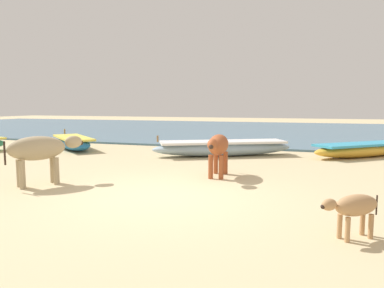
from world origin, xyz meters
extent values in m
plane|color=#CCB789|center=(0.00, 0.00, 0.00)|extent=(80.00, 80.00, 0.00)
cube|color=slate|center=(0.00, 17.14, 0.04)|extent=(60.00, 20.00, 0.08)
ellipsoid|color=#1E669E|center=(-5.90, 5.22, 0.23)|extent=(3.09, 2.83, 0.46)
cube|color=#EAD84C|center=(-5.90, 5.22, 0.43)|extent=(2.78, 2.56, 0.07)
cube|color=olive|center=(-6.09, 5.37, 0.36)|extent=(0.62, 0.69, 0.04)
cylinder|color=olive|center=(-7.04, 6.18, 0.56)|extent=(0.06, 0.06, 0.20)
ellipsoid|color=#8CA5B7|center=(-0.20, 5.28, 0.24)|extent=(4.48, 3.04, 0.49)
cube|color=white|center=(-0.20, 5.28, 0.45)|extent=(3.99, 2.76, 0.07)
cube|color=olive|center=(-0.50, 5.12, 0.38)|extent=(0.51, 0.80, 0.04)
cylinder|color=olive|center=(-2.04, 4.29, 0.59)|extent=(0.06, 0.06, 0.20)
ellipsoid|color=gold|center=(3.99, 6.48, 0.22)|extent=(3.32, 3.05, 0.43)
cube|color=#3399BF|center=(3.99, 6.48, 0.40)|extent=(2.98, 2.75, 0.07)
cube|color=olive|center=(4.19, 6.66, 0.34)|extent=(0.58, 0.65, 0.04)
ellipsoid|color=tan|center=(-2.72, -0.08, 0.77)|extent=(0.98, 1.18, 0.49)
ellipsoid|color=tan|center=(-2.31, 0.54, 0.85)|extent=(0.39, 0.43, 0.26)
sphere|color=#2D2119|center=(-2.23, 0.68, 0.82)|extent=(0.14, 0.14, 0.10)
cylinder|color=tan|center=(-2.64, 0.26, 0.28)|extent=(0.11, 0.11, 0.56)
cylinder|color=tan|center=(-2.44, 0.13, 0.28)|extent=(0.11, 0.11, 0.56)
cylinder|color=tan|center=(-3.00, -0.28, 0.28)|extent=(0.11, 0.11, 0.56)
cylinder|color=tan|center=(-2.79, -0.42, 0.28)|extent=(0.11, 0.11, 0.56)
cylinder|color=#2D2119|center=(-3.04, -0.57, 0.72)|extent=(0.04, 0.04, 0.46)
ellipsoid|color=tan|center=(3.06, -1.15, 0.42)|extent=(0.63, 0.57, 0.27)
ellipsoid|color=tan|center=(2.74, -1.40, 0.46)|extent=(0.23, 0.22, 0.14)
sphere|color=#2D2119|center=(2.67, -1.45, 0.45)|extent=(0.08, 0.08, 0.06)
cylinder|color=tan|center=(2.96, -1.31, 0.15)|extent=(0.06, 0.06, 0.31)
cylinder|color=tan|center=(2.88, -1.21, 0.15)|extent=(0.06, 0.06, 0.31)
cylinder|color=tan|center=(3.24, -1.09, 0.15)|extent=(0.06, 0.06, 0.31)
cylinder|color=tan|center=(3.16, -0.99, 0.15)|extent=(0.06, 0.06, 0.31)
cylinder|color=#2D2119|center=(3.31, -0.95, 0.39)|extent=(0.02, 0.02, 0.25)
ellipsoid|color=#9E4C28|center=(0.50, 2.03, 0.73)|extent=(0.51, 1.10, 0.47)
ellipsoid|color=#9E4C28|center=(0.56, 1.32, 0.81)|extent=(0.24, 0.37, 0.25)
sphere|color=#2D2119|center=(0.57, 1.16, 0.78)|extent=(0.10, 0.10, 0.10)
cylinder|color=#9E4C28|center=(0.64, 1.72, 0.27)|extent=(0.11, 0.11, 0.54)
cylinder|color=#9E4C28|center=(0.41, 1.71, 0.27)|extent=(0.11, 0.11, 0.54)
cylinder|color=#9E4C28|center=(0.59, 2.34, 0.27)|extent=(0.11, 0.11, 0.54)
cylinder|color=#9E4C28|center=(0.36, 2.33, 0.27)|extent=(0.11, 0.11, 0.54)
cylinder|color=#2D2119|center=(0.45, 2.59, 0.68)|extent=(0.04, 0.04, 0.44)
camera|label=1|loc=(2.52, -5.78, 1.63)|focal=33.24mm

